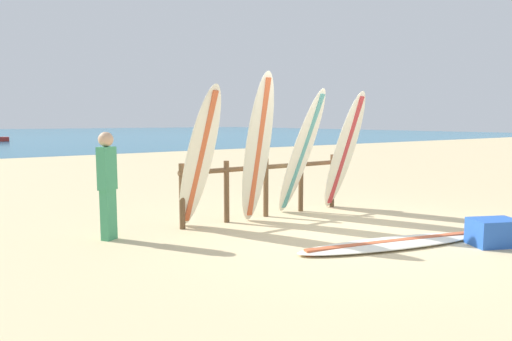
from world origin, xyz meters
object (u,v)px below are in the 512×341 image
object	(u,v)px
surfboard_leaning_center_left	(301,153)
cooler_box	(494,232)
beachgoer_standing	(107,181)
surfboard_leaning_center	(344,152)
surfboard_lying_on_sand	(393,243)
surfboard_leaning_far_left	(199,159)
surfboard_rack	(266,181)
surfboard_leaning_left	(258,149)

from	to	relation	value
surfboard_leaning_center_left	cooler_box	xyz separation A→B (m)	(0.87, -2.95, -0.93)
beachgoer_standing	surfboard_leaning_center	bearing A→B (deg)	-5.83
surfboard_leaning_center_left	surfboard_lying_on_sand	bearing A→B (deg)	-96.42
surfboard_leaning_center_left	surfboard_leaning_center	size ratio (longest dim) A/B	1.01
surfboard_leaning_far_left	surfboard_leaning_center_left	distance (m)	1.99
surfboard_rack	beachgoer_standing	xyz separation A→B (m)	(-2.72, 0.02, 0.20)
surfboard_leaning_center	surfboard_leaning_left	bearing A→B (deg)	178.88
surfboard_leaning_left	surfboard_lying_on_sand	size ratio (longest dim) A/B	0.84
surfboard_leaning_far_left	beachgoer_standing	size ratio (longest dim) A/B	1.45
surfboard_leaning_center	surfboard_lying_on_sand	xyz separation A→B (m)	(-1.18, -2.07, -1.06)
surfboard_leaning_center	beachgoer_standing	world-z (taller)	surfboard_leaning_center
surfboard_rack	surfboard_leaning_center_left	world-z (taller)	surfboard_leaning_center_left
surfboard_rack	surfboard_lying_on_sand	bearing A→B (deg)	-83.03
surfboard_leaning_center	beachgoer_standing	size ratio (longest dim) A/B	1.45
surfboard_leaning_far_left	cooler_box	bearing A→B (deg)	-45.94
surfboard_rack	surfboard_leaning_center	xyz separation A→B (m)	(1.48, -0.41, 0.47)
surfboard_leaning_center	surfboard_lying_on_sand	bearing A→B (deg)	-119.72
surfboard_lying_on_sand	beachgoer_standing	xyz separation A→B (m)	(-3.03, 2.50, 0.80)
surfboard_leaning_center_left	cooler_box	world-z (taller)	surfboard_leaning_center_left
surfboard_leaning_far_left	surfboard_lying_on_sand	bearing A→B (deg)	-51.43
surfboard_lying_on_sand	surfboard_leaning_left	bearing A→B (deg)	109.37
surfboard_rack	surfboard_leaning_center	size ratio (longest dim) A/B	1.50
surfboard_leaning_center_left	surfboard_leaning_center	bearing A→B (deg)	-7.10
surfboard_leaning_far_left	surfboard_leaning_center	bearing A→B (deg)	-2.40
surfboard_rack	beachgoer_standing	size ratio (longest dim) A/B	2.18
cooler_box	beachgoer_standing	bearing A→B (deg)	167.06
surfboard_rack	surfboard_leaning_center	world-z (taller)	surfboard_leaning_center
surfboard_leaning_left	beachgoer_standing	distance (m)	2.35
surfboard_leaning_left	surfboard_leaning_center	size ratio (longest dim) A/B	1.11
surfboard_leaning_center_left	cooler_box	size ratio (longest dim) A/B	3.69
surfboard_leaning_left	surfboard_leaning_center	world-z (taller)	surfboard_leaning_left
surfboard_leaning_center	surfboard_leaning_far_left	bearing A→B (deg)	177.60
surfboard_lying_on_sand	cooler_box	distance (m)	1.36
surfboard_leaning_left	cooler_box	bearing A→B (deg)	-57.15
surfboard_rack	surfboard_leaning_center	bearing A→B (deg)	-15.45
surfboard_leaning_left	cooler_box	world-z (taller)	surfboard_leaning_left
surfboard_leaning_left	surfboard_leaning_center	bearing A→B (deg)	-1.12
cooler_box	surfboard_leaning_center_left	bearing A→B (deg)	131.68
surfboard_rack	surfboard_leaning_far_left	xyz separation A→B (m)	(-1.44, -0.29, 0.47)
surfboard_leaning_center_left	surfboard_rack	bearing A→B (deg)	151.85
surfboard_leaning_far_left	surfboard_lying_on_sand	distance (m)	3.00
surfboard_leaning_left	surfboard_leaning_center_left	size ratio (longest dim) A/B	1.10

